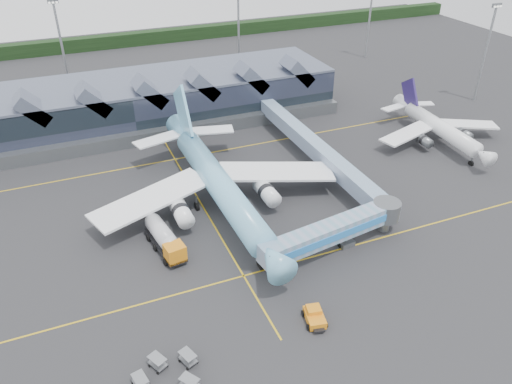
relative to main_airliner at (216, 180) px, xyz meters
name	(u,v)px	position (x,y,z in m)	size (l,w,h in m)	color
ground	(224,242)	(-2.47, -10.17, -4.47)	(260.00, 260.00, 0.00)	#28272A
taxi_stripes	(203,207)	(-2.47, -0.17, -4.46)	(120.00, 60.00, 0.01)	gold
tree_line_far	(109,42)	(-2.47, 99.83, -2.47)	(260.00, 4.00, 4.00)	black
terminal	(127,104)	(-7.53, 37.19, 0.41)	(90.00, 22.25, 12.52)	black
light_masts	(218,38)	(18.53, 52.63, 8.02)	(132.40, 42.56, 22.45)	gray
main_airliner	(216,180)	(0.00, 0.00, 0.00)	(41.16, 47.22, 15.20)	#74C3EC
regional_jet	(438,126)	(48.72, 5.28, -1.25)	(27.04, 29.50, 10.13)	white
jet_bridge	(341,228)	(12.59, -17.74, -1.07)	(23.78, 6.74, 5.03)	#6894AE
fuel_truck	(164,237)	(-10.78, -8.25, -2.49)	(4.21, 10.60, 3.52)	black
pushback_tug	(315,316)	(2.44, -28.97, -3.71)	(3.00, 4.12, 1.69)	orange
baggage_carts	(169,371)	(-15.58, -29.95, -3.68)	(7.18, 6.27, 1.40)	gray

